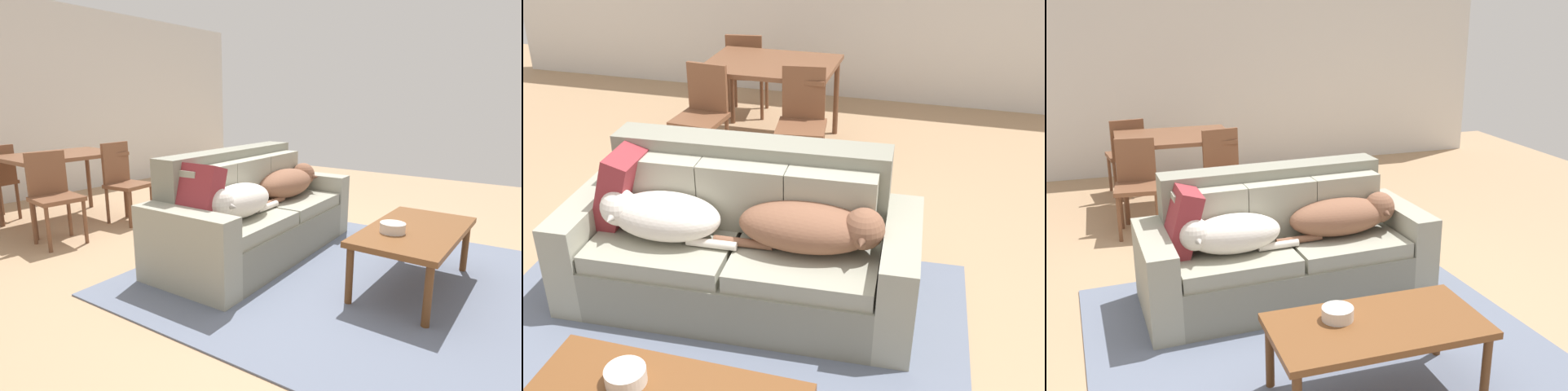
# 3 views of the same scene
# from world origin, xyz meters

# --- Properties ---
(ground_plane) EXTENTS (10.00, 10.00, 0.00)m
(ground_plane) POSITION_xyz_m (0.00, 0.00, 0.00)
(ground_plane) COLOR tan
(back_partition) EXTENTS (8.00, 0.12, 2.70)m
(back_partition) POSITION_xyz_m (0.00, 4.00, 1.35)
(back_partition) COLOR silver
(back_partition) RESTS_ON ground
(area_rug) EXTENTS (2.93, 3.03, 0.01)m
(area_rug) POSITION_xyz_m (0.16, -0.72, 0.01)
(area_rug) COLOR slate
(area_rug) RESTS_ON ground
(couch) EXTENTS (2.10, 0.96, 0.92)m
(couch) POSITION_xyz_m (0.15, 0.15, 0.35)
(couch) COLOR gray
(couch) RESTS_ON ground
(dog_on_left_cushion) EXTENTS (0.82, 0.39, 0.28)m
(dog_on_left_cushion) POSITION_xyz_m (-0.28, -0.03, 0.59)
(dog_on_left_cushion) COLOR silver
(dog_on_left_cushion) RESTS_ON couch
(dog_on_right_cushion) EXTENTS (0.94, 0.42, 0.29)m
(dog_on_right_cushion) POSITION_xyz_m (0.60, 0.07, 0.59)
(dog_on_right_cushion) COLOR brown
(dog_on_right_cushion) RESTS_ON couch
(throw_pillow_by_left_arm) EXTENTS (0.30, 0.48, 0.49)m
(throw_pillow_by_left_arm) POSITION_xyz_m (-0.58, 0.16, 0.66)
(throw_pillow_by_left_arm) COLOR maroon
(throw_pillow_by_left_arm) RESTS_ON couch
(coffee_table) EXTENTS (1.16, 0.60, 0.45)m
(coffee_table) POSITION_xyz_m (0.27, -1.23, 0.40)
(coffee_table) COLOR brown
(coffee_table) RESTS_ON ground
(bowl_on_coffee_table) EXTENTS (0.17, 0.17, 0.07)m
(bowl_on_coffee_table) POSITION_xyz_m (0.09, -1.13, 0.48)
(bowl_on_coffee_table) COLOR silver
(bowl_on_coffee_table) RESTS_ON coffee_table
(dining_table) EXTENTS (1.16, 0.87, 0.78)m
(dining_table) POSITION_xyz_m (-0.34, 2.46, 0.70)
(dining_table) COLOR brown
(dining_table) RESTS_ON ground
(dining_chair_near_left) EXTENTS (0.43, 0.43, 0.88)m
(dining_chair_near_left) POSITION_xyz_m (-0.77, 1.84, 0.49)
(dining_chair_near_left) COLOR brown
(dining_chair_near_left) RESTS_ON ground
(dining_chair_near_right) EXTENTS (0.45, 0.45, 0.90)m
(dining_chair_near_right) POSITION_xyz_m (0.08, 1.94, 0.49)
(dining_chair_near_right) COLOR brown
(dining_chair_near_right) RESTS_ON ground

